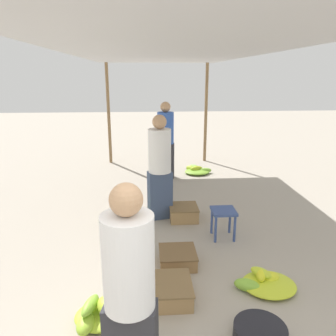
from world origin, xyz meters
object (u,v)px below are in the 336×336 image
object	(u,v)px
banana_pile_left_0	(125,221)
banana_pile_left_1	(99,314)
shopper_walking_mid	(166,139)
vendor_foreground	(130,294)
banana_pile_right_1	(197,170)
basin_black	(260,334)
shopper_walking_far	(160,166)
stool	(223,215)
banana_pile_right_0	(265,283)
crate_mid	(183,213)
crate_near	(168,291)
crate_far	(178,258)

from	to	relation	value
banana_pile_left_0	banana_pile_left_1	bearing A→B (deg)	-93.58
shopper_walking_mid	vendor_foreground	bearing A→B (deg)	-96.24
banana_pile_right_1	shopper_walking_mid	size ratio (longest dim) A/B	0.38
basin_black	banana_pile_left_1	world-z (taller)	banana_pile_left_1
basin_black	shopper_walking_far	size ratio (longest dim) A/B	0.28
stool	basin_black	distance (m)	1.96
banana_pile_right_0	shopper_walking_mid	size ratio (longest dim) A/B	0.41
banana_pile_left_0	banana_pile_left_1	distance (m)	2.12
banana_pile_right_0	crate_mid	size ratio (longest dim) A/B	1.54
stool	shopper_walking_mid	xyz separation A→B (m)	(-0.64, 2.96, 0.55)
crate_near	crate_mid	distance (m)	2.02
banana_pile_right_0	crate_far	xyz separation A→B (m)	(-0.93, 0.54, 0.03)
vendor_foreground	banana_pile_right_1	bearing A→B (deg)	76.42
shopper_walking_mid	banana_pile_left_1	bearing A→B (deg)	-101.52
banana_pile_left_0	crate_far	distance (m)	1.37
banana_pile_left_1	shopper_walking_far	world-z (taller)	shopper_walking_far
crate_far	banana_pile_left_1	bearing A→B (deg)	-132.12
stool	basin_black	bearing A→B (deg)	-93.40
crate_near	banana_pile_right_1	bearing A→B (deg)	77.37
shopper_walking_far	stool	bearing A→B (deg)	-40.99
crate_near	shopper_walking_far	bearing A→B (deg)	89.49
banana_pile_right_1	crate_near	distance (m)	4.67
crate_far	shopper_walking_far	xyz separation A→B (m)	(-0.15, 1.42, 0.79)
banana_pile_left_0	banana_pile_left_1	xyz separation A→B (m)	(-0.13, -2.11, 0.03)
banana_pile_right_0	crate_far	world-z (taller)	banana_pile_right_0
banana_pile_left_0	shopper_walking_mid	distance (m)	2.70
stool	banana_pile_right_0	bearing A→B (deg)	-80.33
crate_mid	crate_far	size ratio (longest dim) A/B	1.01
crate_mid	basin_black	bearing A→B (deg)	-81.66
crate_far	shopper_walking_far	world-z (taller)	shopper_walking_far
banana_pile_left_1	crate_far	bearing A→B (deg)	47.88
basin_black	banana_pile_left_1	bearing A→B (deg)	166.91
stool	banana_pile_right_1	bearing A→B (deg)	87.78
stool	banana_pile_right_1	xyz separation A→B (m)	(0.13, 3.24, -0.28)
basin_black	banana_pile_left_0	bearing A→B (deg)	118.40
crate_far	shopper_walking_far	bearing A→B (deg)	96.16
stool	banana_pile_left_1	distance (m)	2.25
banana_pile_left_1	crate_mid	bearing A→B (deg)	64.56
vendor_foreground	banana_pile_right_0	world-z (taller)	vendor_foreground
banana_pile_right_1	shopper_walking_far	bearing A→B (deg)	-111.97
banana_pile_right_0	banana_pile_left_0	bearing A→B (deg)	133.79
banana_pile_right_0	crate_mid	bearing A→B (deg)	110.58
banana_pile_right_1	banana_pile_left_1	bearing A→B (deg)	-109.33
banana_pile_left_0	crate_mid	world-z (taller)	crate_mid
basin_black	banana_pile_left_0	world-z (taller)	basin_black
basin_black	banana_pile_left_0	size ratio (longest dim) A/B	0.94
banana_pile_right_1	shopper_walking_mid	distance (m)	1.17
banana_pile_left_1	banana_pile_right_1	size ratio (longest dim) A/B	0.79
banana_pile_left_1	banana_pile_left_0	bearing A→B (deg)	86.42
banana_pile_right_1	stool	bearing A→B (deg)	-92.22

